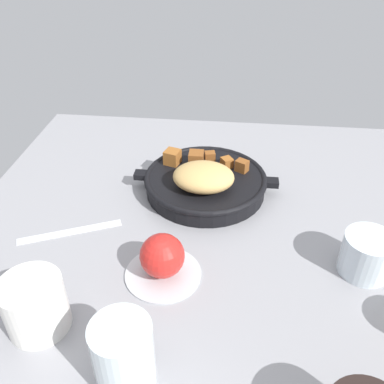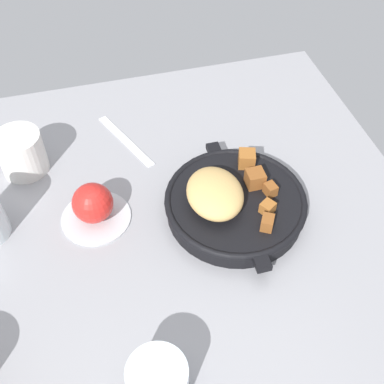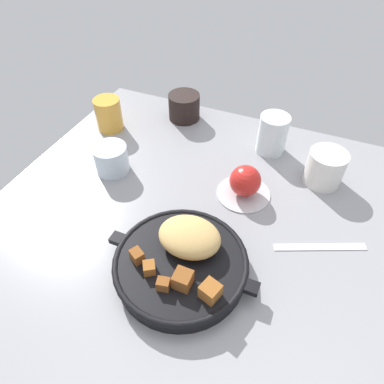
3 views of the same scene
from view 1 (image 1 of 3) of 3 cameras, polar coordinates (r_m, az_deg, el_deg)
The scene contains 8 objects.
ground_plane at distance 77.11cm, azimuth 2.25°, elevation -5.36°, with size 90.73×87.52×2.40cm, color gray.
cast_iron_skillet at distance 83.25cm, azimuth 1.79°, elevation 1.55°, with size 28.96×24.62×8.21cm.
saucer_plate at distance 67.47cm, azimuth -3.96°, elevation -11.01°, with size 12.18×12.18×0.60cm, color #B7BABF.
red_apple at distance 64.78cm, azimuth -4.10°, elevation -8.68°, with size 7.00×7.00×7.00cm, color red.
butter_knife at distance 77.93cm, azimuth -16.33°, elevation -5.22°, with size 18.23×1.60×0.36cm, color silver.
ceramic_mug_white at distance 61.88cm, azimuth -20.69°, elevation -14.28°, with size 8.55×8.55×8.22cm, color silver.
water_glass_tall at distance 53.12cm, azimuth -9.34°, elevation -21.23°, with size 7.36×7.36×10.09cm, color silver.
water_glass_short at distance 71.25cm, azimuth 22.81°, elevation -7.91°, with size 8.07×8.07×6.80cm, color silver.
Camera 1 is at (-3.25, 58.48, 48.95)cm, focal length 38.99 mm.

